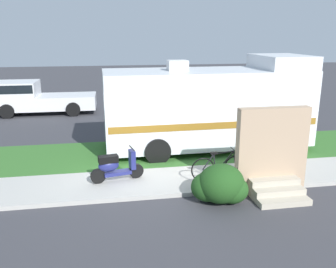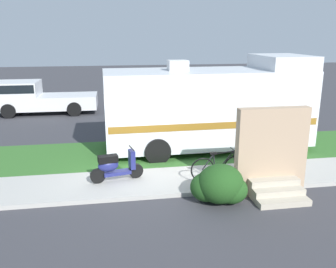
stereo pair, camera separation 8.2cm
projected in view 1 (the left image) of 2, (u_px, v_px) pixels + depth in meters
The scene contains 12 objects.
ground_plane at pixel (130, 171), 11.70m from camera, with size 80.00×80.00×0.00m, color #38383D.
sidewalk at pixel (133, 184), 10.55m from camera, with size 24.00×2.00×0.12m.
grass_strip at pixel (127, 155), 13.12m from camera, with size 24.00×3.40×0.08m.
motorhome_rv at pixel (210, 106), 13.48m from camera, with size 7.62×2.86×3.53m.
scooter at pixel (115, 166), 10.50m from camera, with size 1.57×0.59×0.97m.
bicycle at pixel (219, 167), 10.61m from camera, with size 1.73×0.52×0.91m.
pickup_truck_near at pixel (227, 103), 17.83m from camera, with size 5.41×2.27×1.90m.
pickup_truck_far at pixel (32, 97), 19.74m from camera, with size 5.63×2.22×1.80m.
porch_steps at pixel (273, 160), 9.90m from camera, with size 2.00×1.26×2.40m.
bush_by_porch at pixel (220, 185), 9.38m from camera, with size 1.47×1.10×1.04m.
bottle_green at pixel (245, 166), 11.43m from camera, with size 0.08×0.08×0.29m.
bottle_spare at pixel (221, 169), 11.27m from camera, with size 0.07×0.07×0.25m.
Camera 1 is at (-0.67, -11.00, 4.31)m, focal length 38.58 mm.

